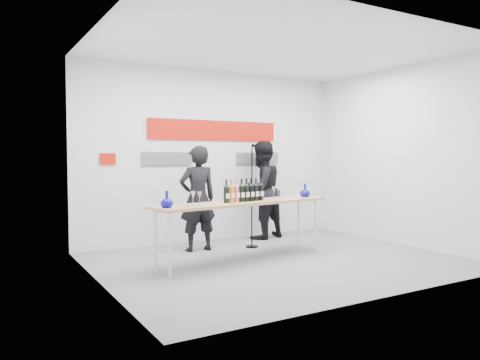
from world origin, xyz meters
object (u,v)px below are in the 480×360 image
Objects in this scene: presenter_left at (198,198)px; presenter_right at (262,190)px; mic_stand at (252,216)px; tasting_table at (244,206)px.

presenter_left is 0.94× the size of presenter_right.
presenter_right reaches higher than mic_stand.
tasting_table is at bearing 35.64° from presenter_right.
presenter_right reaches higher than tasting_table.
mic_stand is at bearing 169.79° from presenter_left.
mic_stand is at bearing 33.34° from presenter_right.
presenter_right is at bearing -161.65° from presenter_left.
presenter_right is (1.18, 1.36, 0.10)m from tasting_table.
presenter_left is (-0.29, 0.93, 0.05)m from tasting_table.
tasting_table is 1.63× the size of presenter_right.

